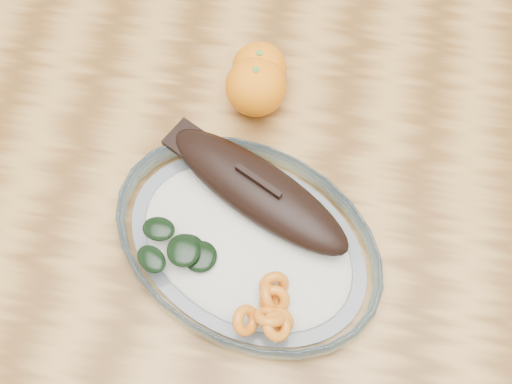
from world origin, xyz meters
The scene contains 5 objects.
ground centered at (0.00, 0.00, 0.00)m, with size 3.00×3.00×0.00m, color slate.
dining_table centered at (0.00, 0.00, 0.65)m, with size 1.20×0.80×0.75m.
plated_meal centered at (0.02, -0.08, 0.77)m, with size 0.73×0.73×0.08m.
orange_left centered at (-0.01, 0.10, 0.79)m, with size 0.07×0.07×0.07m, color #EC6504.
orange_right centered at (-0.01, 0.13, 0.78)m, with size 0.07×0.07×0.07m, color #EC6504.
Camera 1 is at (0.06, -0.32, 1.44)m, focal length 45.00 mm.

